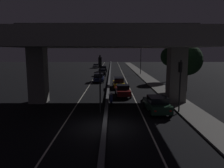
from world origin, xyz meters
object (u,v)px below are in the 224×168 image
Objects in this scene: car_black_second_oncoming at (101,72)px; car_black_third_oncoming at (103,69)px; motorcycle_blue_filtering_near at (111,100)px; street_lamp at (138,56)px; car_taxi_yellow_third at (118,82)px; pedestrian_on_sidewalk at (166,88)px; car_dark_blue_lead_oncoming at (98,78)px; traffic_light_right_of_median at (179,77)px; car_dark_green_lead at (156,104)px; car_dark_red_second at (122,90)px; traffic_light_left_of_median at (99,74)px; car_grey_fourth_oncoming at (96,66)px.

car_black_third_oncoming is (-0.05, 9.75, 0.07)m from car_black_second_oncoming.
car_black_second_oncoming is at bearing 7.33° from motorcycle_blue_filtering_near.
street_lamp is 32.02m from motorcycle_blue_filtering_near.
street_lamp is 20.85m from car_taxi_yellow_third.
pedestrian_on_sidewalk is at bearing 14.37° from car_black_third_oncoming.
pedestrian_on_sidewalk reaches higher than car_black_second_oncoming.
car_black_second_oncoming is (0.08, 10.62, -0.04)m from car_dark_blue_lead_oncoming.
traffic_light_right_of_median is 3.31m from car_dark_green_lead.
traffic_light_right_of_median is 42.12m from car_black_third_oncoming.
car_dark_red_second is at bearing 122.71° from traffic_light_right_of_median.
car_dark_red_second is 4.93m from motorcycle_blue_filtering_near.
traffic_light_left_of_median is at bearing 0.10° from car_black_third_oncoming.
car_dark_blue_lead_oncoming is 15.98m from pedestrian_on_sidewalk.
car_dark_blue_lead_oncoming reaches higher than car_grey_fourth_oncoming.
car_taxi_yellow_third is 27.06m from car_black_third_oncoming.
pedestrian_on_sidewalk is at bearing -137.53° from car_taxi_yellow_third.
pedestrian_on_sidewalk reaches higher than car_taxi_yellow_third.
car_taxi_yellow_third is 1.11× the size of car_grey_fourth_oncoming.
motorcycle_blue_filtering_near is (2.33, -28.40, -0.21)m from car_black_second_oncoming.
traffic_light_right_of_median reaches higher than car_grey_fourth_oncoming.
car_grey_fourth_oncoming is at bearing -169.42° from car_black_third_oncoming.
traffic_light_left_of_median is 1.24× the size of car_black_third_oncoming.
car_black_second_oncoming is 1.18× the size of car_grey_fourth_oncoming.
traffic_light_left_of_median is at bearing -179.97° from traffic_light_right_of_median.
street_lamp is at bearing 89.43° from traffic_light_right_of_median.
car_grey_fourth_oncoming is at bearing 94.53° from traffic_light_left_of_median.
car_dark_green_lead is at bearing 9.72° from car_black_second_oncoming.
traffic_light_right_of_median is 32.66m from car_black_second_oncoming.
street_lamp reaches higher than traffic_light_right_of_median.
pedestrian_on_sidewalk is at bearing -89.33° from car_dark_red_second.
traffic_light_left_of_median is at bearing -135.90° from pedestrian_on_sidewalk.
pedestrian_on_sidewalk is at bearing 19.85° from car_black_second_oncoming.
car_black_third_oncoming reaches higher than car_dark_red_second.
traffic_light_left_of_median is 31.53m from car_black_second_oncoming.
car_dark_red_second is 33.67m from car_black_third_oncoming.
traffic_light_right_of_median is 1.21× the size of car_dark_blue_lead_oncoming.
street_lamp is (0.34, 34.01, 1.13)m from traffic_light_right_of_median.
car_black_second_oncoming is at bearing 6.59° from car_dark_red_second.
street_lamp is 1.75× the size of car_dark_red_second.
street_lamp is 1.71× the size of car_black_third_oncoming.
traffic_light_left_of_median is 1.14× the size of car_black_second_oncoming.
pedestrian_on_sidewalk is at bearing -52.49° from motorcycle_blue_filtering_near.
traffic_light_left_of_median is 1.09× the size of traffic_light_right_of_median.
car_dark_red_second reaches higher than motorcycle_blue_filtering_near.
car_dark_green_lead is at bearing -109.99° from pedestrian_on_sidewalk.
car_dark_red_second is 13.64m from car_dark_blue_lead_oncoming.
street_lamp is at bearing 145.49° from car_dark_blue_lead_oncoming.
street_lamp is at bearing -17.49° from car_taxi_yellow_third.
street_lamp is at bearing -6.63° from car_dark_green_lead.
car_dark_red_second is 47.62m from car_grey_fourth_oncoming.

